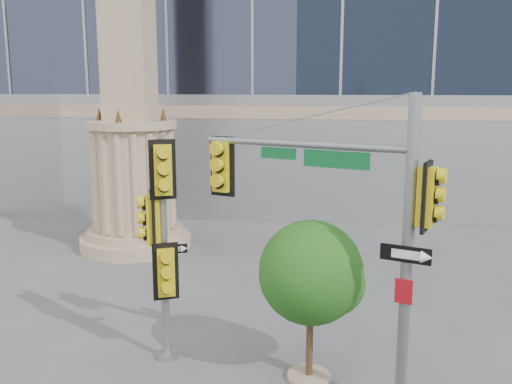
# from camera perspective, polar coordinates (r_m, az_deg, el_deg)

# --- Properties ---
(ground) EXTENTS (120.00, 120.00, 0.00)m
(ground) POSITION_cam_1_polar(r_m,az_deg,el_deg) (14.05, -0.97, -16.78)
(ground) COLOR #545456
(ground) RESTS_ON ground
(monument) EXTENTS (4.40, 4.40, 16.60)m
(monument) POSITION_cam_1_polar(r_m,az_deg,el_deg) (22.78, -12.41, 8.06)
(monument) COLOR tan
(monument) RESTS_ON ground
(main_signal_pole) EXTENTS (4.72, 2.07, 6.35)m
(main_signal_pole) POSITION_cam_1_polar(r_m,az_deg,el_deg) (11.47, 9.48, -2.30)
(main_signal_pole) COLOR slate
(main_signal_pole) RESTS_ON ground
(secondary_signal_pole) EXTENTS (1.01, 0.73, 5.38)m
(secondary_signal_pole) POSITION_cam_1_polar(r_m,az_deg,el_deg) (13.22, -9.45, -4.00)
(secondary_signal_pole) COLOR slate
(secondary_signal_pole) RESTS_ON ground
(street_tree) EXTENTS (2.33, 2.28, 3.63)m
(street_tree) POSITION_cam_1_polar(r_m,az_deg,el_deg) (12.53, 5.71, -8.42)
(street_tree) COLOR tan
(street_tree) RESTS_ON ground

